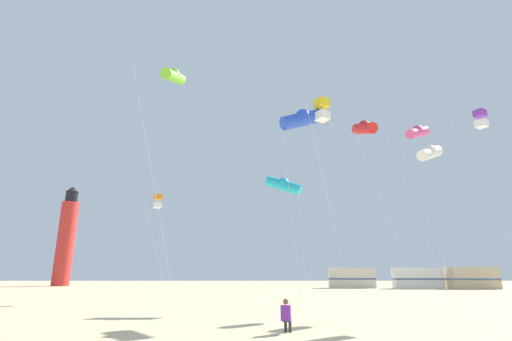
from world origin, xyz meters
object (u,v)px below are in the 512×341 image
kite_tube_white (432,152)px  kite_tube_scarlet (366,128)px  kite_flyer_standing (288,315)px  lighthouse_distant (68,238)px  kite_tube_rainbow (419,132)px  rv_van_tan (475,278)px  kite_tube_cyan (285,185)px  kite_box_gold (323,110)px  rv_van_cream (353,278)px  kite_box_orange (160,201)px  kite_tube_lime (175,76)px  rv_van_white (419,278)px  kite_tube_blue (304,118)px  kite_box_violet (483,119)px

kite_tube_white → kite_tube_scarlet: bearing=-178.5°
kite_flyer_standing → lighthouse_distant: lighthouse_distant is taller
kite_tube_rainbow → rv_van_tan: size_ratio=1.95×
kite_tube_cyan → kite_tube_rainbow: kite_tube_rainbow is taller
kite_box_gold → kite_tube_white: size_ratio=1.05×
kite_flyer_standing → kite_tube_white: (9.89, 8.30, 8.76)m
rv_van_cream → rv_van_tan: size_ratio=1.02×
kite_tube_white → rv_van_cream: bearing=85.2°
kite_tube_scarlet → kite_tube_rainbow: bearing=32.4°
kite_tube_cyan → kite_tube_white: bearing=-13.4°
kite_box_gold → rv_van_tan: 44.15m
kite_tube_rainbow → kite_box_orange: (-19.95, 5.56, -4.06)m
kite_tube_scarlet → rv_van_cream: 35.69m
kite_flyer_standing → kite_tube_lime: size_ratio=0.08×
kite_flyer_standing → kite_tube_cyan: bearing=-79.9°
lighthouse_distant → rv_van_white: size_ratio=2.56×
lighthouse_distant → kite_flyer_standing: bearing=-56.4°
rv_van_cream → rv_van_tan: same height
kite_tube_blue → rv_van_tan: 44.52m
kite_box_violet → kite_tube_lime: size_ratio=0.82×
kite_box_orange → kite_tube_white: bearing=-23.9°
kite_box_orange → lighthouse_distant: bearing=125.8°
kite_tube_lime → lighthouse_distant: bearing=122.0°
kite_box_violet → kite_tube_white: kite_box_violet is taller
kite_flyer_standing → rv_van_tan: size_ratio=0.18×
kite_flyer_standing → kite_tube_lime: kite_tube_lime is taller
kite_tube_rainbow → rv_van_tan: (17.40, 26.90, -10.52)m
kite_box_orange → rv_van_tan: 43.50m
kite_tube_white → rv_van_tan: kite_tube_white is taller
kite_tube_scarlet → kite_flyer_standing: bearing=-125.5°
rv_van_cream → kite_tube_white: bearing=-90.8°
kite_tube_rainbow → rv_van_white: bearing=69.5°
kite_tube_rainbow → kite_tube_blue: size_ratio=1.22×
kite_tube_cyan → rv_van_white: (20.47, 29.18, -6.40)m
rv_van_cream → kite_box_gold: bearing=-101.2°
kite_tube_rainbow → kite_tube_lime: 17.55m
kite_tube_lime → kite_box_orange: kite_tube_lime is taller
kite_box_gold → lighthouse_distant: lighthouse_distant is taller
kite_box_violet → lighthouse_distant: (-46.50, 42.69, -3.53)m
kite_tube_cyan → kite_tube_scarlet: size_ratio=0.73×
kite_tube_rainbow → rv_van_white: size_ratio=1.92×
kite_box_gold → rv_van_cream: kite_box_gold is taller
kite_flyer_standing → kite_tube_scarlet: (5.85, 8.20, 10.39)m
kite_flyer_standing → kite_tube_blue: size_ratio=0.11×
kite_tube_rainbow → kite_tube_scarlet: bearing=-147.6°
kite_box_orange → kite_tube_rainbow: bearing=-15.6°
kite_flyer_standing → kite_box_gold: (2.27, 3.35, 9.40)m
kite_tube_scarlet → rv_van_tan: bearing=53.5°
kite_tube_scarlet → rv_van_white: kite_tube_scarlet is taller
kite_flyer_standing → kite_box_orange: kite_box_orange is taller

